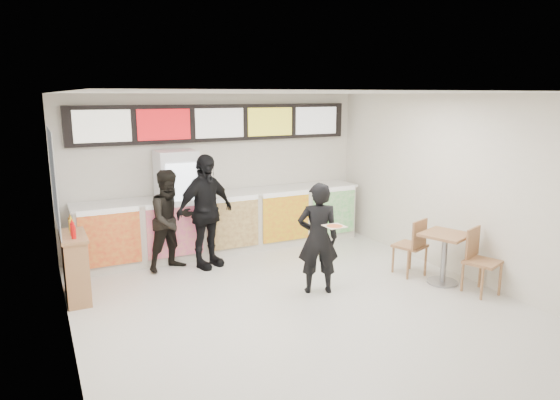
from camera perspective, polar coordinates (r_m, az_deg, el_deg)
floor at (r=7.20m, az=2.85°, el=-12.49°), size 7.00×7.00×0.00m
ceiling at (r=6.56m, az=3.12°, el=12.13°), size 7.00×7.00×0.00m
wall_back at (r=9.87m, az=-7.06°, el=3.24°), size 6.00×0.00×6.00m
wall_left at (r=5.90m, az=-23.39°, el=-3.56°), size 0.00×7.00×7.00m
wall_right at (r=8.57m, az=20.74°, el=1.25°), size 0.00×7.00×7.00m
service_counter at (r=9.67m, az=-6.11°, el=-2.52°), size 5.56×0.77×1.14m
menu_board at (r=9.69m, az=-7.03°, el=8.74°), size 5.50×0.14×0.70m
drinks_fridge at (r=9.32m, az=-11.59°, el=-0.54°), size 0.70×0.67×2.00m
mirror_panel at (r=8.25m, az=-24.49°, el=2.31°), size 0.01×2.00×1.50m
customer_main at (r=7.57m, az=4.36°, el=-4.37°), size 0.73×0.61×1.71m
customer_left at (r=8.74m, az=-12.36°, el=-2.27°), size 1.00×0.88×1.74m
customer_mid at (r=8.72m, az=-8.54°, el=-1.31°), size 1.27×0.88×1.99m
pizza_slice at (r=7.12m, az=6.26°, el=-2.94°), size 0.36×0.36×0.02m
cafe_table at (r=8.38m, az=18.30°, el=-5.32°), size 1.01×1.74×0.99m
condiment_ledge at (r=7.96m, az=-22.32°, el=-7.05°), size 0.36×0.89×1.18m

